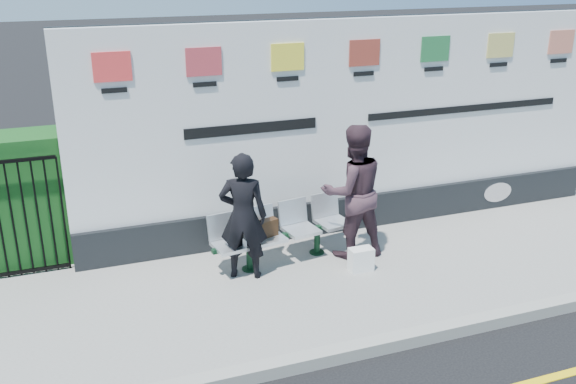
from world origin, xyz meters
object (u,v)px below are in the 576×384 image
object	(u,v)px
bench	(284,247)
woman_right	(353,191)
billboard	(358,141)
woman_left	(243,216)

from	to	relation	value
bench	woman_right	bearing A→B (deg)	-14.92
billboard	woman_right	world-z (taller)	billboard
woman_left	bench	bearing A→B (deg)	-137.98
billboard	bench	size ratio (longest dim) A/B	4.16
bench	woman_right	distance (m)	1.15
bench	woman_right	size ratio (longest dim) A/B	1.07
bench	woman_right	xyz separation A→B (m)	(0.92, -0.10, 0.69)
bench	billboard	bearing A→B (deg)	19.64
billboard	woman_left	world-z (taller)	billboard
billboard	bench	xyz separation A→B (m)	(-1.39, -0.75, -1.09)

